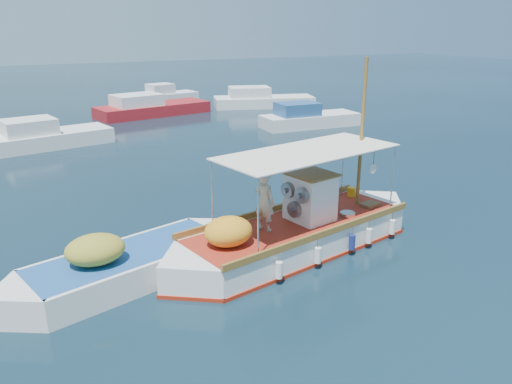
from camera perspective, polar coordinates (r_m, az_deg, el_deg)
name	(u,v)px	position (r m, az deg, el deg)	size (l,w,h in m)	color
ground	(282,241)	(15.34, 3.04, -5.62)	(160.00, 160.00, 0.00)	black
fishing_caique	(296,234)	(14.63, 4.63, -4.79)	(8.94, 3.83, 5.58)	white
dinghy	(128,268)	(13.37, -14.45, -8.38)	(6.68, 3.28, 1.70)	white
bg_boat_nw	(45,138)	(29.30, -22.93, 5.71)	(6.77, 3.74, 1.80)	silver
bg_boat_n	(150,109)	(37.57, -12.04, 9.30)	(8.58, 4.45, 1.80)	maroon
bg_boat_ne	(307,119)	(32.73, 5.89, 8.28)	(6.47, 2.43, 1.80)	silver
bg_boat_e	(261,101)	(40.76, 0.55, 10.40)	(8.32, 4.68, 1.80)	silver
bg_boat_far_n	(167,97)	(43.73, -10.16, 10.68)	(5.23, 3.08, 1.80)	silver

